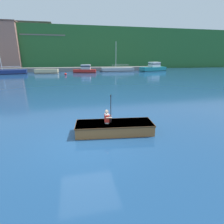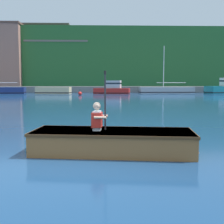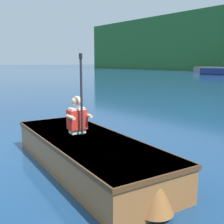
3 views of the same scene
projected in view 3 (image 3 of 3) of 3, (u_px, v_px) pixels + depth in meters
ground_plane at (19, 154)px, 5.08m from camera, size 300.00×300.00×0.00m
rowboat_foreground at (88, 152)px, 4.34m from camera, size 3.65×1.60×0.50m
person_paddler at (77, 116)px, 4.57m from camera, size 0.36×0.38×1.29m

